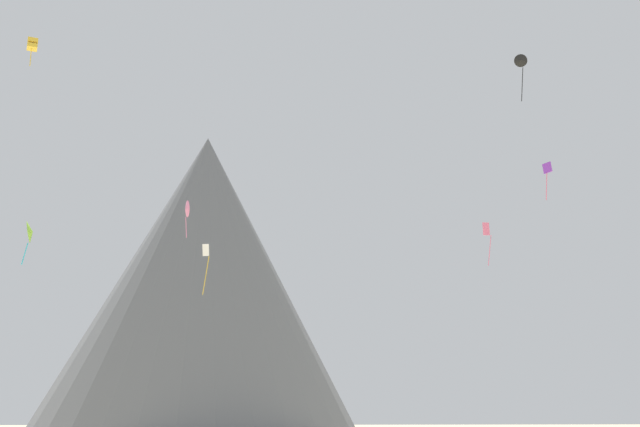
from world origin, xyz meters
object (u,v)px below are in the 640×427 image
kite_rainbow_mid (487,233)px  kite_violet_mid (547,172)px  kite_gold_high (32,45)px  kite_white_mid (206,259)px  rock_massif (197,288)px  kite_pink_mid (186,209)px  kite_lime_mid (31,232)px  kite_black_high (521,62)px

kite_rainbow_mid → kite_violet_mid: size_ratio=1.27×
kite_rainbow_mid → kite_violet_mid: kite_violet_mid is taller
kite_gold_high → kite_white_mid: size_ratio=0.57×
kite_gold_high → rock_massif: bearing=62.1°
kite_pink_mid → kite_white_mid: 15.54m
kite_gold_high → kite_violet_mid: bearing=-18.0°
rock_massif → kite_pink_mid: rock_massif is taller
kite_lime_mid → kite_white_mid: kite_white_mid is taller
kite_violet_mid → rock_massif: bearing=25.8°
kite_rainbow_mid → kite_lime_mid: (-44.66, -18.87, -5.79)m
rock_massif → kite_gold_high: rock_massif is taller
kite_gold_high → kite_lime_mid: bearing=-80.4°
kite_rainbow_mid → kite_pink_mid: 34.31m
kite_gold_high → kite_pink_mid: bearing=29.6°
kite_lime_mid → kite_violet_mid: bearing=-90.4°
kite_pink_mid → kite_gold_high: (-14.46, -15.00, 11.94)m
rock_massif → kite_rainbow_mid: bearing=-58.0°
rock_massif → kite_black_high: rock_massif is taller
kite_white_mid → kite_violet_mid: kite_violet_mid is taller
rock_massif → kite_lime_mid: rock_massif is taller
kite_gold_high → kite_violet_mid: size_ratio=0.71×
kite_violet_mid → kite_black_high: bearing=-4.5°
kite_lime_mid → kite_white_mid: 16.90m
kite_rainbow_mid → kite_lime_mid: kite_rainbow_mid is taller
kite_pink_mid → kite_lime_mid: bearing=-42.5°
kite_rainbow_mid → kite_lime_mid: 48.83m
rock_massif → kite_rainbow_mid: rock_massif is taller
kite_white_mid → kite_violet_mid: (33.10, -3.67, 8.82)m
rock_massif → kite_white_mid: size_ratio=15.97×
kite_rainbow_mid → kite_white_mid: kite_rainbow_mid is taller
kite_lime_mid → kite_gold_high: 22.27m
kite_pink_mid → kite_white_mid: bearing=-4.3°
kite_rainbow_mid → kite_pink_mid: size_ratio=1.14×
rock_massif → kite_pink_mid: bearing=-89.0°
kite_black_high → kite_violet_mid: 14.95m
rock_massif → kite_white_mid: rock_massif is taller
kite_gold_high → kite_white_mid: (17.39, 2.26, -20.35)m
rock_massif → kite_white_mid: 65.39m
kite_black_high → kite_white_mid: size_ratio=1.16×
rock_massif → kite_lime_mid: size_ratio=21.63×
kite_gold_high → kite_black_high: bearing=-12.9°
rock_massif → kite_gold_high: (-13.53, -67.04, 12.23)m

